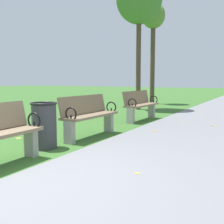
# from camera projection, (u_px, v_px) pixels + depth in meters

# --- Properties ---
(ground_plane) EXTENTS (80.00, 80.00, 0.00)m
(ground_plane) POSITION_uv_depth(u_px,v_px,m) (13.00, 176.00, 3.62)
(ground_plane) COLOR #386628
(park_bench_2) EXTENTS (0.51, 1.61, 0.90)m
(park_bench_2) POSITION_uv_depth(u_px,v_px,m) (89.00, 115.00, 6.03)
(park_bench_2) COLOR #7A664C
(park_bench_2) RESTS_ON ground
(park_bench_3) EXTENTS (0.54, 1.62, 0.90)m
(park_bench_3) POSITION_uv_depth(u_px,v_px,m) (140.00, 105.00, 8.48)
(park_bench_3) COLOR #7A664C
(park_bench_3) RESTS_ON ground
(tree_2) EXTENTS (1.16, 1.16, 5.04)m
(tree_2) POSITION_uv_depth(u_px,v_px,m) (153.00, 21.00, 13.88)
(tree_2) COLOR #4C3D2D
(tree_2) RESTS_ON ground
(trash_bin) EXTENTS (0.48, 0.48, 0.84)m
(trash_bin) POSITION_uv_depth(u_px,v_px,m) (44.00, 125.00, 5.03)
(trash_bin) COLOR #38383D
(trash_bin) RESTS_ON ground
(scattered_leaves) EXTENTS (4.95, 9.95, 0.02)m
(scattered_leaves) POSITION_uv_depth(u_px,v_px,m) (133.00, 133.00, 6.41)
(scattered_leaves) COLOR gold
(scattered_leaves) RESTS_ON ground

